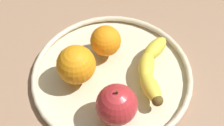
{
  "coord_description": "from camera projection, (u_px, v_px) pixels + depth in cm",
  "views": [
    {
      "loc": [
        36.46,
        12.28,
        55.27
      ],
      "look_at": [
        0.0,
        0.0,
        4.8
      ],
      "focal_mm": 51.6,
      "sensor_mm": 36.0,
      "label": 1
    }
  ],
  "objects": [
    {
      "name": "banana",
      "position": [
        151.0,
        68.0,
        0.64
      ],
      "size": [
        17.57,
        7.8,
        3.17
      ],
      "rotation": [
        0.0,
        0.0,
        0.16
      ],
      "color": "yellow",
      "rests_on": "fruit_bowl"
    },
    {
      "name": "ground_plane",
      "position": [
        112.0,
        82.0,
        0.69
      ],
      "size": [
        133.3,
        133.3,
        4.0
      ],
      "primitive_type": "cube",
      "color": "#9A755B"
    },
    {
      "name": "apple",
      "position": [
        117.0,
        105.0,
        0.57
      ],
      "size": [
        7.57,
        7.57,
        8.37
      ],
      "color": "#B6292F",
      "rests_on": "fruit_bowl"
    },
    {
      "name": "orange_back_left",
      "position": [
        76.0,
        65.0,
        0.62
      ],
      "size": [
        7.71,
        7.71,
        7.71
      ],
      "primitive_type": "sphere",
      "color": "orange",
      "rests_on": "fruit_bowl"
    },
    {
      "name": "fruit_bowl",
      "position": [
        112.0,
        74.0,
        0.67
      ],
      "size": [
        33.22,
        33.22,
        1.8
      ],
      "color": "beige",
      "rests_on": "ground_plane"
    },
    {
      "name": "orange_back_right",
      "position": [
        106.0,
        41.0,
        0.67
      ],
      "size": [
        6.45,
        6.45,
        6.45
      ],
      "primitive_type": "sphere",
      "color": "orange",
      "rests_on": "fruit_bowl"
    }
  ]
}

